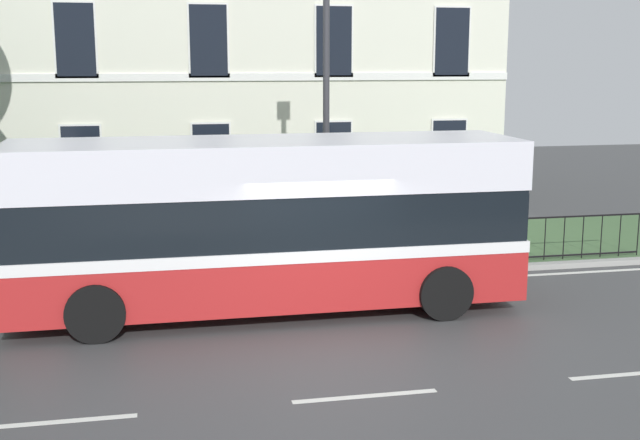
% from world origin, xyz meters
% --- Properties ---
extents(ground_plane, '(60.00, 56.00, 0.18)m').
position_xyz_m(ground_plane, '(0.00, 0.93, -0.02)').
color(ground_plane, '#424243').
extents(georgian_townhouse, '(17.29, 8.91, 12.22)m').
position_xyz_m(georgian_townhouse, '(-1.10, 14.88, 6.26)').
color(georgian_townhouse, silver).
rests_on(georgian_townhouse, ground_plane).
extents(iron_verge_railing, '(18.12, 0.04, 0.97)m').
position_xyz_m(iron_verge_railing, '(-1.10, 4.40, 0.62)').
color(iron_verge_railing, black).
rests_on(iron_verge_railing, ground_plane).
extents(single_decker_bus, '(8.97, 2.59, 3.08)m').
position_xyz_m(single_decker_bus, '(-0.72, 2.34, 1.62)').
color(single_decker_bus, '#B12122').
rests_on(single_decker_bus, ground_plane).
extents(street_lamp_post, '(0.36, 0.24, 6.16)m').
position_xyz_m(street_lamp_post, '(1.01, 5.45, 3.68)').
color(street_lamp_post, '#333338').
rests_on(street_lamp_post, ground_plane).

